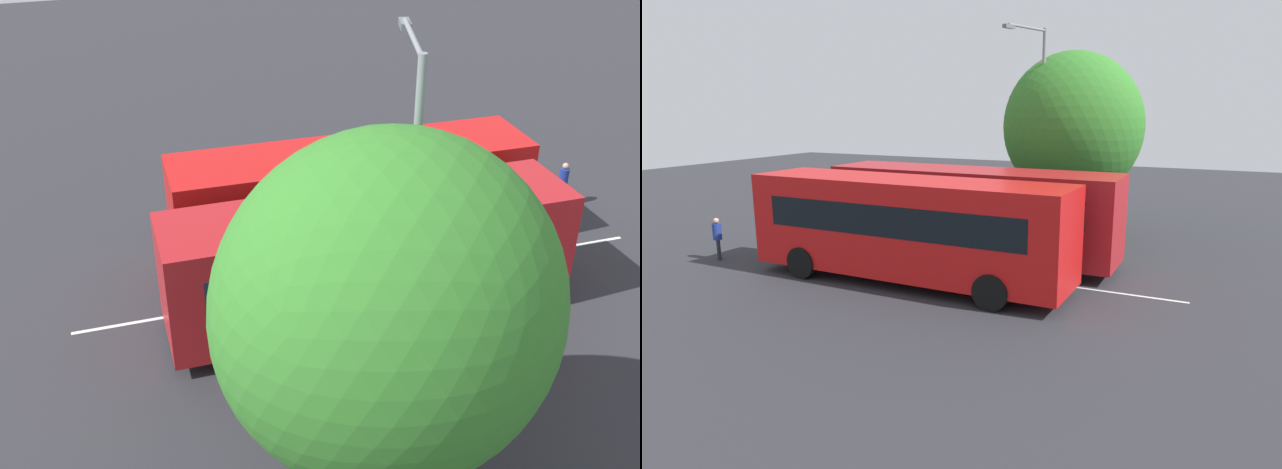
# 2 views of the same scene
# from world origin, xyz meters

# --- Properties ---
(ground_plane) EXTENTS (78.92, 78.92, 0.00)m
(ground_plane) POSITION_xyz_m (0.00, 0.00, 0.00)
(ground_plane) COLOR #2B2B30
(bus_far_left) EXTENTS (10.91, 2.73, 3.43)m
(bus_far_left) POSITION_xyz_m (-0.71, -1.54, 1.89)
(bus_far_left) COLOR #AD191E
(bus_far_left) RESTS_ON ground
(bus_center_left) EXTENTS (10.93, 2.81, 3.43)m
(bus_center_left) POSITION_xyz_m (-0.00, 1.86, 1.89)
(bus_center_left) COLOR red
(bus_center_left) RESTS_ON ground
(pedestrian) EXTENTS (0.45, 0.45, 1.61)m
(pedestrian) POSITION_xyz_m (7.92, 2.56, 0.94)
(pedestrian) COLOR #232833
(pedestrian) RESTS_ON ground
(street_lamp) EXTENTS (0.94, 2.76, 8.84)m
(street_lamp) POSITION_xyz_m (-1.77, -6.12, 5.07)
(street_lamp) COLOR gray
(street_lamp) RESTS_ON ground
(depot_tree) EXTENTS (6.18, 5.57, 8.06)m
(depot_tree) POSITION_xyz_m (-2.82, -7.70, 4.81)
(depot_tree) COLOR #4C3823
(depot_tree) RESTS_ON ground
(lane_stripe_outer_left) EXTENTS (17.16, 0.17, 0.01)m
(lane_stripe_outer_left) POSITION_xyz_m (0.00, 0.00, 0.00)
(lane_stripe_outer_left) COLOR silver
(lane_stripe_outer_left) RESTS_ON ground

